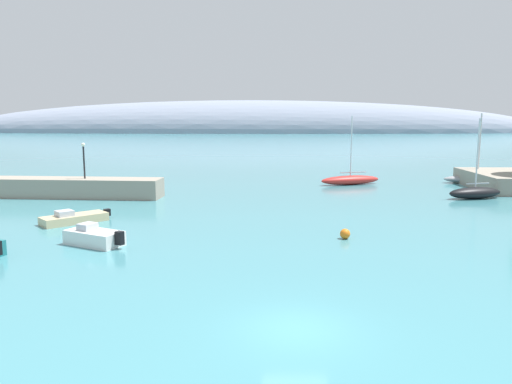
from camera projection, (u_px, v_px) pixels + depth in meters
The scene contains 10 objects.
water at pixel (297, 329), 17.65m from camera, with size 600.00×600.00×0.00m, color teal.
breakwater_rocks at pixel (35, 187), 47.54m from camera, with size 24.82×3.05×1.85m, color gray.
distant_ridge at pixel (246, 132), 274.13m from camera, with size 335.43×53.82×35.44m, color gray.
sailboat_red_near_shore at pixel (350, 180), 56.32m from camera, with size 7.46×4.07×7.80m.
sailboat_grey_outer_mooring at pixel (477, 179), 57.19m from camera, with size 7.75×3.18×8.14m.
sailboat_black_end_of_line at pixel (475, 192), 46.44m from camera, with size 5.78×3.27×7.56m.
motorboat_sand_foreground at pixel (74, 218), 35.62m from camera, with size 4.51×4.41×0.99m.
motorboat_white_alongside_breakwater at pixel (94, 237), 29.34m from camera, with size 4.05×3.04×1.28m.
mooring_buoy_orange at pixel (345, 234), 30.86m from camera, with size 0.65×0.65×0.65m, color orange.
harbor_lamp_post at pixel (84, 156), 46.49m from camera, with size 0.36×0.36×3.42m.
Camera 1 is at (-0.95, -16.76, 7.50)m, focal length 34.36 mm.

